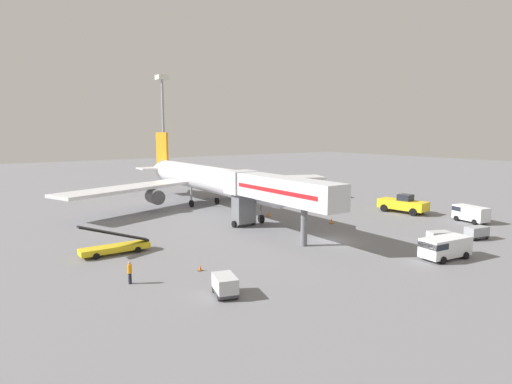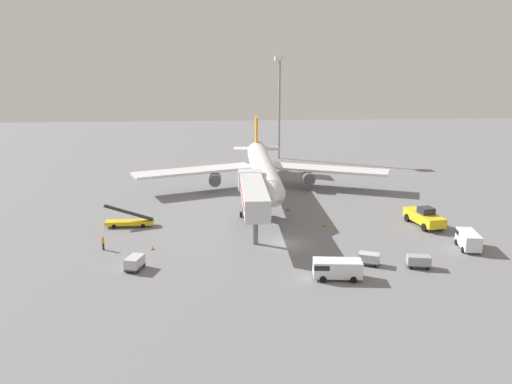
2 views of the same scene
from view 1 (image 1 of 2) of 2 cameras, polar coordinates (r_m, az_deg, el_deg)
ground_plane at (r=47.55m, az=9.97°, el=-6.43°), size 300.00×300.00×0.00m
airplane_at_gate at (r=68.27m, az=-6.74°, el=1.76°), size 46.27×46.40×11.61m
jet_bridge at (r=48.32m, az=2.25°, el=0.16°), size 3.58×18.47×6.93m
pushback_tug at (r=66.25m, az=18.96°, el=-1.53°), size 3.66×7.25×2.74m
belt_loader_truck at (r=44.01m, az=-18.24°, el=-6.87°), size 6.63×1.86×3.16m
service_van_near_center at (r=62.94m, az=26.55°, el=-2.49°), size 2.79×4.69×2.10m
service_van_near_right at (r=43.85m, az=23.74°, el=-6.67°), size 5.24×2.81×2.02m
baggage_cart_rear_left at (r=31.74m, az=-4.15°, el=-12.17°), size 2.08×2.71×1.48m
baggage_cart_outer_left at (r=53.29m, az=27.27°, el=-4.77°), size 2.69×1.79×1.40m
baggage_cart_rear_right at (r=49.45m, az=23.15°, el=-5.51°), size 2.61×2.16×1.34m
ground_crew_worker_foreground at (r=35.30m, az=-16.43°, el=-10.16°), size 0.48×0.48×1.79m
safety_cone_alpha at (r=59.87m, az=1.64°, el=-2.94°), size 0.50×0.50×0.76m
safety_cone_bravo at (r=37.40m, az=-7.43°, el=-9.96°), size 0.35×0.35×0.54m
safety_cone_charlie at (r=56.27m, az=10.00°, el=-3.81°), size 0.46×0.46×0.70m
apron_light_mast at (r=100.32m, az=-12.28°, el=10.81°), size 2.40×2.40×24.21m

